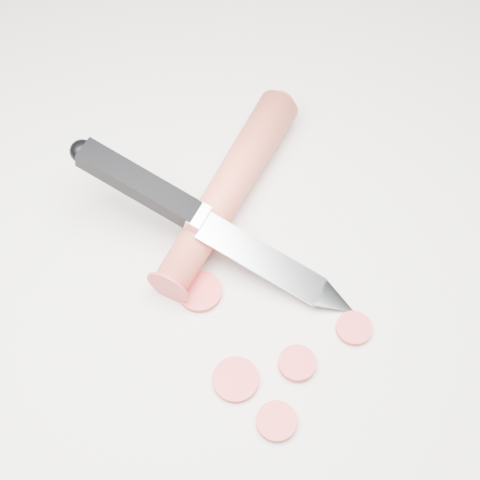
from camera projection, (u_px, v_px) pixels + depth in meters
ground at (209, 271)px, 0.59m from camera, size 2.40×2.40×0.00m
carrot at (228, 189)px, 0.61m from camera, size 0.21×0.14×0.03m
carrot_slice_0 at (354, 328)px, 0.56m from camera, size 0.03×0.03×0.01m
carrot_slice_1 at (297, 363)px, 0.54m from camera, size 0.03×0.03×0.01m
carrot_slice_2 at (236, 379)px, 0.54m from camera, size 0.04×0.04×0.01m
carrot_slice_3 at (200, 292)px, 0.58m from camera, size 0.04×0.04×0.01m
carrot_slice_4 at (276, 421)px, 0.52m from camera, size 0.03×0.03×0.01m
kitchen_knife at (214, 225)px, 0.56m from camera, size 0.16×0.25×0.08m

